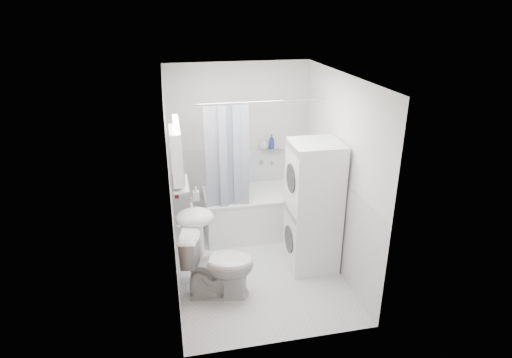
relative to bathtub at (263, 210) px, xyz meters
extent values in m
plane|color=silver|center=(-0.27, -0.92, -0.35)|extent=(2.60, 2.60, 0.00)
plane|color=silver|center=(-0.27, 0.38, 0.85)|extent=(2.00, 0.00, 2.00)
plane|color=silver|center=(-0.27, -2.22, 0.85)|extent=(2.00, 0.00, 2.00)
plane|color=silver|center=(-1.27, -0.92, 0.85)|extent=(0.00, 2.60, 2.60)
plane|color=silver|center=(0.73, -0.92, 0.85)|extent=(0.00, 2.60, 2.60)
plane|color=white|center=(-0.27, -0.92, 2.05)|extent=(2.60, 2.60, 0.00)
plane|color=white|center=(-0.27, 0.37, 0.25)|extent=(1.98, 0.00, 1.98)
plane|color=white|center=(-1.26, -0.92, 0.25)|extent=(0.00, 2.58, 2.58)
plane|color=white|center=(0.72, -0.92, 0.25)|extent=(0.00, 2.58, 2.58)
plane|color=brown|center=(-1.25, -1.80, 0.65)|extent=(0.00, 2.00, 2.00)
cylinder|color=silver|center=(-1.22, -1.47, 0.65)|extent=(0.04, 0.04, 0.04)
cube|color=white|center=(0.00, 0.00, -0.05)|extent=(1.65, 0.77, 0.61)
cube|color=white|center=(0.00, 0.00, 0.27)|extent=(1.67, 0.79, 0.03)
cube|color=silver|center=(0.00, 0.00, 0.15)|extent=(1.47, 0.59, 0.20)
cylinder|color=silver|center=(0.20, 0.33, 0.60)|extent=(0.04, 0.12, 0.04)
cylinder|color=silver|center=(0.00, -0.34, 1.65)|extent=(1.85, 0.02, 0.02)
cube|color=#121F41|center=(-0.78, -0.34, 0.90)|extent=(0.10, 0.02, 1.45)
cube|color=#121F41|center=(-0.69, -0.34, 0.90)|extent=(0.10, 0.02, 1.45)
cube|color=#121F41|center=(-0.60, -0.34, 0.90)|extent=(0.10, 0.02, 1.45)
cube|color=#121F41|center=(-0.51, -0.34, 0.90)|extent=(0.10, 0.02, 1.45)
cube|color=#121F41|center=(-0.42, -0.34, 0.90)|extent=(0.10, 0.02, 1.45)
cube|color=#121F41|center=(-0.33, -0.34, 0.90)|extent=(0.10, 0.02, 1.45)
ellipsoid|color=white|center=(-1.03, -1.01, 0.50)|extent=(0.44, 0.37, 0.20)
cylinder|color=white|center=(-1.01, -1.01, 0.02)|extent=(0.14, 0.14, 0.75)
cylinder|color=silver|center=(-1.05, -0.87, 0.62)|extent=(0.03, 0.03, 0.14)
cylinder|color=silver|center=(-1.05, -0.91, 0.68)|extent=(0.02, 0.10, 0.02)
cube|color=white|center=(-1.18, -0.82, 1.20)|extent=(0.12, 0.50, 0.60)
cube|color=white|center=(-1.12, -0.82, 1.20)|extent=(0.01, 0.47, 0.57)
cube|color=#FFEABF|center=(-1.16, -0.82, 1.58)|extent=(0.06, 0.45, 0.06)
cube|color=silver|center=(-1.16, -0.82, 0.85)|extent=(0.18, 0.54, 0.02)
cube|color=silver|center=(0.25, 0.32, 0.80)|extent=(0.22, 0.06, 0.02)
cube|color=#610E0C|center=(-1.21, -0.57, 1.00)|extent=(0.05, 0.32, 0.74)
cube|color=#610E0C|center=(-1.18, -0.57, 1.34)|extent=(0.03, 0.28, 0.08)
cylinder|color=silver|center=(-1.22, -0.57, 1.38)|extent=(0.02, 0.04, 0.02)
cube|color=white|center=(0.41, -0.97, 0.06)|extent=(0.59, 0.59, 0.82)
cylinder|color=#2D2D33|center=(0.11, -0.97, 0.05)|extent=(0.02, 0.35, 0.35)
cube|color=gray|center=(0.11, -0.97, 0.42)|extent=(0.02, 0.52, 0.08)
cube|color=white|center=(0.41, -0.97, 0.88)|extent=(0.59, 0.59, 0.82)
cylinder|color=#2D2D33|center=(0.11, -0.97, 0.87)|extent=(0.02, 0.35, 0.35)
cube|color=gray|center=(0.11, -0.97, 1.24)|extent=(0.02, 0.52, 0.08)
imported|color=white|center=(-0.82, -1.32, 0.05)|extent=(0.89, 0.61, 0.80)
imported|color=gray|center=(-0.98, -0.67, 0.60)|extent=(0.08, 0.17, 0.08)
imported|color=gray|center=(-1.16, -0.97, 0.90)|extent=(0.07, 0.18, 0.07)
imported|color=gray|center=(-1.16, -0.70, 0.91)|extent=(0.10, 0.09, 0.10)
imported|color=gray|center=(0.08, 0.32, 0.87)|extent=(0.13, 0.17, 0.13)
imported|color=navy|center=(0.20, 0.32, 0.85)|extent=(0.08, 0.21, 0.08)
camera|label=1|loc=(-1.25, -5.40, 2.77)|focal=30.00mm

